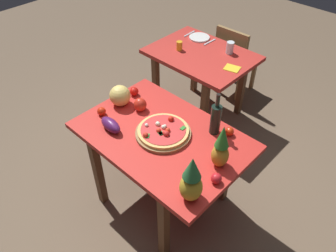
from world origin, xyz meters
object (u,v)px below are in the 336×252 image
(drinking_glass_water, at_px, (230,48))
(napkin_folded, at_px, (232,68))
(pizza_board, at_px, (163,133))
(drinking_glass_juice, at_px, (179,46))
(melon, at_px, (120,96))
(bell_pepper, at_px, (140,105))
(tomato_at_corner, at_px, (229,131))
(knife_utensil, at_px, (210,42))
(eggplant, at_px, (111,125))
(pineapple_right, at_px, (221,149))
(background_table, at_px, (201,63))
(dinner_plate, at_px, (199,37))
(pineapple_left, at_px, (191,181))
(fork_utensil, at_px, (189,34))
(dining_chair, at_px, (234,57))
(tomato_beside_pepper, at_px, (102,111))
(pizza, at_px, (163,130))
(display_table, at_px, (162,144))
(tomato_by_bottle, at_px, (216,178))
(wine_bottle, at_px, (216,119))
(tomato_near_board, at_px, (134,91))

(drinking_glass_water, bearing_deg, napkin_folded, -49.49)
(pizza_board, bearing_deg, drinking_glass_juice, 126.66)
(melon, distance_m, bell_pepper, 0.18)
(tomato_at_corner, relative_size, knife_utensil, 0.36)
(napkin_folded, bearing_deg, eggplant, -96.84)
(pineapple_right, bearing_deg, tomato_at_corner, 112.64)
(drinking_glass_water, bearing_deg, drinking_glass_juice, -144.06)
(background_table, xyz_separation_m, dinner_plate, (-0.22, 0.23, 0.13))
(pineapple_left, xyz_separation_m, bell_pepper, (-0.83, 0.37, -0.10))
(fork_utensil, bearing_deg, bell_pepper, -68.08)
(knife_utensil, bearing_deg, background_table, -68.46)
(fork_utensil, height_order, napkin_folded, fork_utensil)
(napkin_folded, bearing_deg, fork_utensil, 160.64)
(melon, xyz_separation_m, knife_utensil, (-0.13, 1.33, -0.08))
(pizza_board, relative_size, knife_utensil, 2.25)
(pineapple_right, xyz_separation_m, melon, (-0.97, -0.02, -0.07))
(drinking_glass_water, bearing_deg, bell_pepper, -89.19)
(eggplant, bearing_deg, dining_chair, 96.22)
(drinking_glass_water, height_order, dinner_plate, drinking_glass_water)
(melon, bearing_deg, tomato_beside_pepper, -91.41)
(pineapple_left, bearing_deg, pizza, 150.44)
(display_table, relative_size, drinking_glass_water, 10.46)
(pineapple_right, height_order, drinking_glass_juice, pineapple_right)
(pineapple_right, height_order, bell_pepper, pineapple_right)
(pizza, height_order, tomato_at_corner, pizza)
(display_table, xyz_separation_m, dinner_plate, (-0.76, 1.36, 0.11))
(tomato_beside_pepper, distance_m, fork_utensil, 1.57)
(pizza, relative_size, tomato_at_corner, 5.72)
(background_table, relative_size, tomato_by_bottle, 14.63)
(drinking_glass_juice, distance_m, napkin_folded, 0.60)
(wine_bottle, xyz_separation_m, drinking_glass_water, (-0.60, 1.03, -0.07))
(drinking_glass_water, relative_size, dinner_plate, 0.54)
(pizza, height_order, tomato_by_bottle, pizza)
(tomato_near_board, distance_m, tomato_at_corner, 0.87)
(tomato_at_corner, distance_m, dinner_plate, 1.52)
(dining_chair, relative_size, drinking_glass_water, 7.17)
(display_table, relative_size, dining_chair, 1.46)
(background_table, relative_size, pineapple_right, 3.04)
(tomato_near_board, xyz_separation_m, knife_utensil, (-0.12, 1.17, -0.03))
(display_table, height_order, pineapple_left, pineapple_left)
(wine_bottle, height_order, tomato_beside_pepper, wine_bottle)
(background_table, bearing_deg, pineapple_right, -46.61)
(pizza, xyz_separation_m, drinking_glass_water, (-0.35, 1.31, 0.02))
(dinner_plate, bearing_deg, background_table, -46.68)
(wine_bottle, xyz_separation_m, napkin_folded, (-0.41, 0.81, -0.12))
(tomato_by_bottle, xyz_separation_m, napkin_folded, (-0.70, 1.17, -0.03))
(tomato_near_board, bearing_deg, pizza_board, -19.52)
(bell_pepper, height_order, eggplant, bell_pepper)
(dining_chair, distance_m, bell_pepper, 1.69)
(dinner_plate, bearing_deg, tomato_by_bottle, -47.63)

